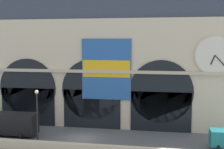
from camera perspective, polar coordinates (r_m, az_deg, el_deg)
name	(u,v)px	position (r m, az deg, el deg)	size (l,w,h in m)	color
ground_plane	(83,139)	(39.78, -5.58, -12.07)	(200.00, 200.00, 0.00)	#54565B
quay_parapet_wall	(71,148)	(35.21, -7.76, -13.66)	(90.00, 0.70, 1.05)	beige
station_building	(96,60)	(45.36, -3.05, 2.71)	(41.36, 5.90, 19.95)	beige
box_truck_midwest	(10,124)	(42.40, -18.87, -8.83)	(7.50, 2.91, 3.12)	#28479E
street_lamp_quayside	(37,111)	(36.36, -14.09, -6.77)	(0.44, 0.44, 6.90)	black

